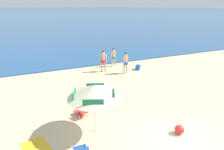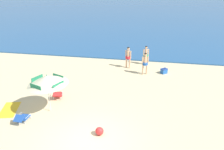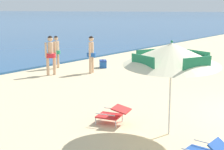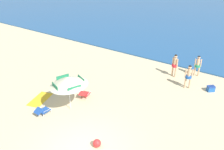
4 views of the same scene
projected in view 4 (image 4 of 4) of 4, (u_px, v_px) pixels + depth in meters
ground_plane at (84, 149)px, 12.10m from camera, size 800.00×800.00×0.00m
beach_umbrella_striped_main at (68, 81)px, 14.27m from camera, size 3.16×3.15×2.31m
lounge_chair_under_umbrella at (84, 94)px, 16.26m from camera, size 0.72×0.95×0.49m
lounge_chair_beside_umbrella at (42, 110)px, 14.57m from camera, size 0.61×0.93×0.53m
person_standing_near_shore at (189, 75)px, 17.05m from camera, size 0.50×0.43×1.76m
person_standing_beside at (198, 64)px, 18.78m from camera, size 0.48×0.41×1.67m
person_wading_in at (175, 64)px, 18.66m from camera, size 0.50×0.44×1.81m
cooler_box at (211, 89)px, 17.01m from camera, size 0.60×0.59×0.43m
beach_ball at (97, 143)px, 12.19m from camera, size 0.41×0.41×0.41m
beach_towel at (40, 99)px, 16.15m from camera, size 1.35×1.98×0.01m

